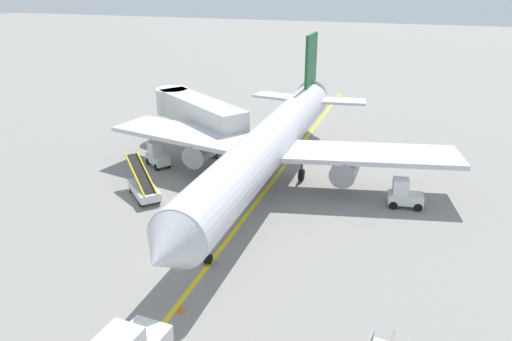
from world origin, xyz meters
The scene contains 11 objects.
ground_plane centered at (0.00, 0.00, 0.00)m, with size 300.00×300.00×0.00m, color gray.
taxi_line_yellow centered at (1.27, 5.00, 0.00)m, with size 0.30×80.00×0.01m, color yellow.
airliner centered at (1.27, 12.17, 3.42)m, with size 28.61×35.24×10.10m.
jet_bridge centered at (-8.07, 18.57, 3.54)m, with size 11.76×9.63×4.85m.
baggage_tug_near_wing centered at (-9.09, 13.01, 0.93)m, with size 2.70×2.47×2.10m.
baggage_tug_by_cargo_door centered at (11.44, 11.20, 0.93)m, with size 2.53×1.57×2.10m.
belt_loader_forward_hold centered at (-6.99, 7.01, 0.78)m, with size 4.44×4.39×2.59m.
ground_crew_marshaller centered at (-0.21, 3.82, 0.91)m, with size 0.36×0.24×1.70m.
safety_cone_nose_right centered at (-3.61, 11.21, 0.22)m, with size 0.36×0.36×0.44m, color orange.
safety_cone_wingtip_left centered at (1.52, -4.32, 0.22)m, with size 0.36×0.36×0.44m, color orange.
safety_cone_wingtip_right centered at (6.76, 16.01, 0.22)m, with size 0.36×0.36×0.44m, color orange.
Camera 1 is at (11.11, -21.99, 15.54)m, focal length 34.37 mm.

